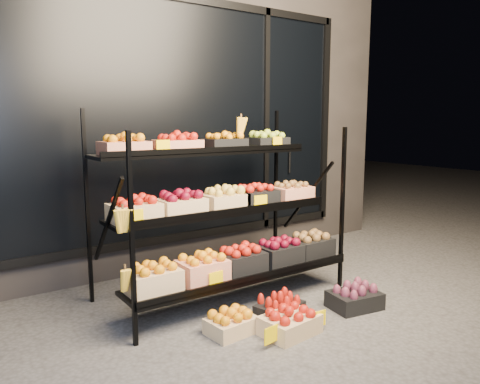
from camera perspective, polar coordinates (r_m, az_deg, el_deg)
ground at (r=3.86m, az=3.25°, el=-15.17°), size 24.00×24.00×0.00m
building at (r=5.78m, az=-12.94°, el=10.42°), size 6.00×2.08×3.50m
display_rack at (r=4.08m, az=-2.01°, el=-2.20°), size 2.18×1.02×1.70m
tag_floor_a at (r=3.39m, az=3.82°, el=-17.58°), size 0.13×0.01×0.12m
tag_floor_b at (r=3.67m, az=9.53°, el=-15.58°), size 0.13×0.01×0.12m
floor_crate_left at (r=3.58m, az=-1.07°, el=-15.59°), size 0.37×0.29×0.18m
floor_crate_midleft at (r=3.84m, az=4.85°, el=-13.87°), size 0.42×0.35×0.19m
floor_crate_midright at (r=3.59m, az=6.08°, el=-15.40°), size 0.44×0.34×0.20m
floor_crate_right at (r=4.13m, az=13.79°, el=-12.34°), size 0.45×0.36×0.20m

